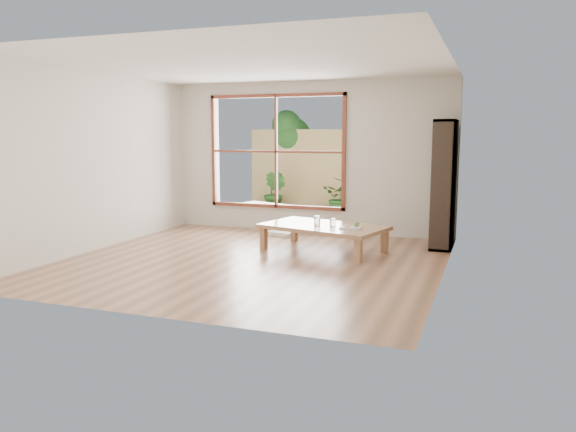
{
  "coord_description": "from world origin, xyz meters",
  "views": [
    {
      "loc": [
        3.01,
        -6.86,
        1.72
      ],
      "look_at": [
        0.29,
        0.58,
        0.55
      ],
      "focal_mm": 35.0,
      "sensor_mm": 36.0,
      "label": 1
    }
  ],
  "objects_px": {
    "low_table": "(323,228)",
    "bookshelf": "(444,184)",
    "food_tray": "(352,227)",
    "garden_bench": "(269,207)"
  },
  "relations": [
    {
      "from": "low_table",
      "to": "bookshelf",
      "type": "distance_m",
      "value": 1.96
    },
    {
      "from": "low_table",
      "to": "food_tray",
      "type": "relative_size",
      "value": 6.67
    },
    {
      "from": "low_table",
      "to": "food_tray",
      "type": "distance_m",
      "value": 0.48
    },
    {
      "from": "food_tray",
      "to": "garden_bench",
      "type": "xyz_separation_m",
      "value": [
        -2.18,
        2.25,
        -0.09
      ]
    },
    {
      "from": "food_tray",
      "to": "low_table",
      "type": "bearing_deg",
      "value": 163.33
    },
    {
      "from": "low_table",
      "to": "bookshelf",
      "type": "bearing_deg",
      "value": 44.76
    },
    {
      "from": "low_table",
      "to": "bookshelf",
      "type": "height_order",
      "value": "bookshelf"
    },
    {
      "from": "bookshelf",
      "to": "food_tray",
      "type": "distance_m",
      "value": 1.66
    },
    {
      "from": "bookshelf",
      "to": "garden_bench",
      "type": "distance_m",
      "value": 3.6
    },
    {
      "from": "food_tray",
      "to": "garden_bench",
      "type": "bearing_deg",
      "value": 133.49
    }
  ]
}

